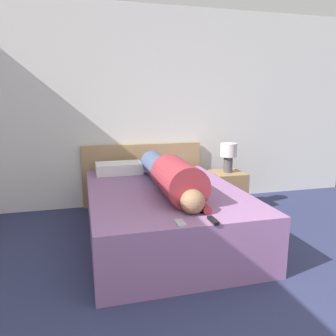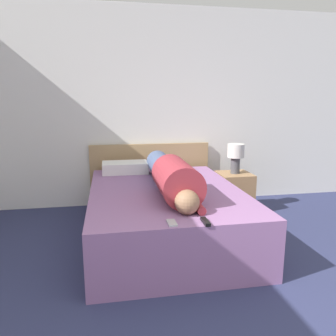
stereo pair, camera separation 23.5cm
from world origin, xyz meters
TOP-DOWN VIEW (x-y plane):
  - wall_back at (0.00, 3.78)m, footprint 6.16×0.06m
  - bed at (-0.14, 2.52)m, footprint 1.50×2.08m
  - headboard at (-0.14, 3.71)m, footprint 1.62×0.04m
  - nightstand at (0.87, 3.20)m, footprint 0.41×0.41m
  - table_lamp at (0.87, 3.20)m, footprint 0.21×0.21m
  - person_lying at (-0.10, 2.43)m, footprint 0.36×1.68m
  - pillow_near_headboard at (-0.51, 3.36)m, footprint 0.55×0.33m
  - tv_remote at (-0.01, 1.54)m, footprint 0.04×0.15m
  - cell_phone at (-0.26, 1.58)m, footprint 0.06×0.13m

SIDE VIEW (x-z plane):
  - nightstand at x=0.87m, z-range 0.00..0.50m
  - bed at x=-0.14m, z-range 0.00..0.53m
  - headboard at x=-0.14m, z-range 0.00..0.83m
  - cell_phone at x=-0.26m, z-range 0.53..0.54m
  - tv_remote at x=-0.01m, z-range 0.53..0.55m
  - pillow_near_headboard at x=-0.51m, z-range 0.53..0.66m
  - person_lying at x=-0.10m, z-range 0.50..0.86m
  - table_lamp at x=0.87m, z-range 0.55..0.92m
  - wall_back at x=0.00m, z-range 0.00..2.60m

